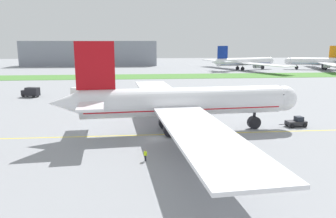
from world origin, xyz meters
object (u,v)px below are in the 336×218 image
at_px(pushback_tug, 296,122).
at_px(parked_airliner_far_centre, 321,62).
at_px(airliner_foreground, 180,102).
at_px(ground_crew_wingwalker_port, 145,154).
at_px(parked_airliner_far_left, 243,62).
at_px(service_truck_baggage_loader, 79,92).
at_px(service_truck_fuel_bowser, 31,92).

distance_m(pushback_tug, parked_airliner_far_centre, 160.37).
relative_size(airliner_foreground, parked_airliner_far_centre, 1.09).
bearing_deg(ground_crew_wingwalker_port, parked_airliner_far_left, 67.15).
xyz_separation_m(service_truck_baggage_loader, parked_airliner_far_left, (85.42, 93.12, 3.60)).
height_order(ground_crew_wingwalker_port, parked_airliner_far_left, parked_airliner_far_left).
bearing_deg(parked_airliner_far_centre, ground_crew_wingwalker_port, -126.94).
xyz_separation_m(ground_crew_wingwalker_port, service_truck_baggage_loader, (-20.08, 61.91, 0.46)).
bearing_deg(service_truck_baggage_loader, pushback_tug, -40.49).
bearing_deg(ground_crew_wingwalker_port, airliner_foreground, 64.88).
xyz_separation_m(airliner_foreground, service_truck_fuel_bowser, (-42.21, 46.24, -4.33)).
bearing_deg(pushback_tug, ground_crew_wingwalker_port, -151.53).
bearing_deg(service_truck_baggage_loader, parked_airliner_far_left, 47.47).
relative_size(service_truck_fuel_bowser, parked_airliner_far_left, 0.08).
relative_size(pushback_tug, service_truck_baggage_loader, 1.08).
distance_m(service_truck_baggage_loader, service_truck_fuel_bowser, 14.96).
bearing_deg(pushback_tug, parked_airliner_far_left, 76.41).
bearing_deg(parked_airliner_far_centre, parked_airliner_far_left, 178.92).
xyz_separation_m(pushback_tug, parked_airliner_far_left, (33.27, 137.64, 4.13)).
height_order(airliner_foreground, service_truck_fuel_bowser, airliner_foreground).
bearing_deg(airliner_foreground, service_truck_fuel_bowser, 132.39).
height_order(pushback_tug, service_truck_baggage_loader, service_truck_baggage_loader).
distance_m(service_truck_fuel_bowser, parked_airliner_far_left, 137.20).
height_order(service_truck_baggage_loader, service_truck_fuel_bowser, service_truck_fuel_bowser).
xyz_separation_m(airliner_foreground, pushback_tug, (24.89, 2.08, -4.99)).
distance_m(ground_crew_wingwalker_port, service_truck_baggage_loader, 65.09).
distance_m(airliner_foreground, parked_airliner_far_centre, 176.26).
xyz_separation_m(airliner_foreground, service_truck_baggage_loader, (-27.26, 46.60, -4.46)).
bearing_deg(ground_crew_wingwalker_port, pushback_tug, 28.47).
bearing_deg(parked_airliner_far_left, service_truck_fuel_bowser, -137.04).
relative_size(service_truck_baggage_loader, parked_airliner_far_left, 0.07).
bearing_deg(service_truck_baggage_loader, ground_crew_wingwalker_port, -72.03).
bearing_deg(parked_airliner_far_left, airliner_foreground, -112.60).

